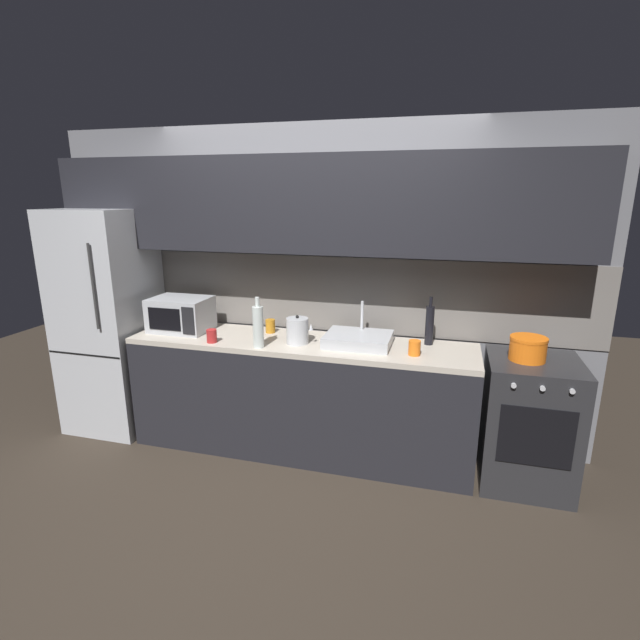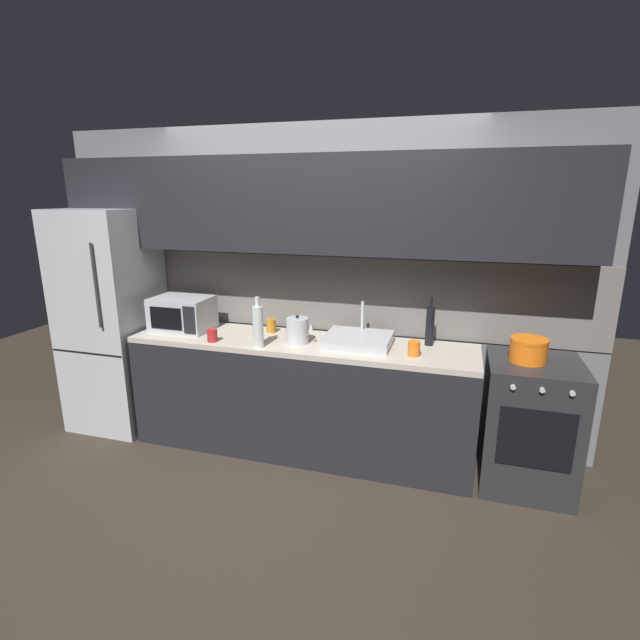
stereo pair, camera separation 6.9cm
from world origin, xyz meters
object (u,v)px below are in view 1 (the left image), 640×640
(kettle, at_px, (298,331))
(wine_bottle_clear, at_px, (258,326))
(oven_range, at_px, (528,422))
(wine_bottle_dark, at_px, (430,325))
(cooking_pot, at_px, (528,349))
(mug_amber, at_px, (270,326))
(refrigerator, at_px, (109,321))
(microwave, at_px, (181,314))
(mug_orange, at_px, (414,348))
(mug_red, at_px, (212,336))

(kettle, distance_m, wine_bottle_clear, 0.30)
(oven_range, height_order, kettle, kettle)
(wine_bottle_dark, bearing_deg, cooking_pot, -14.96)
(wine_bottle_dark, xyz_separation_m, mug_amber, (-1.24, -0.02, -0.10))
(refrigerator, bearing_deg, cooking_pot, 0.00)
(wine_bottle_dark, height_order, mug_amber, wine_bottle_dark)
(mug_amber, bearing_deg, wine_bottle_dark, 1.02)
(kettle, distance_m, cooking_pot, 1.59)
(kettle, xyz_separation_m, wine_bottle_clear, (-0.25, -0.17, 0.06))
(wine_bottle_dark, bearing_deg, wine_bottle_clear, -161.46)
(wine_bottle_dark, relative_size, wine_bottle_clear, 0.96)
(refrigerator, relative_size, microwave, 4.05)
(refrigerator, height_order, cooking_pot, refrigerator)
(cooking_pot, bearing_deg, wine_bottle_dark, 165.04)
(wine_bottle_clear, xyz_separation_m, mug_orange, (1.10, 0.12, -0.10))
(mug_red, relative_size, cooking_pot, 0.41)
(wine_bottle_dark, bearing_deg, kettle, -166.22)
(wine_bottle_clear, bearing_deg, mug_red, 177.66)
(oven_range, distance_m, microwave, 2.73)
(mug_orange, height_order, cooking_pot, cooking_pot)
(mug_red, bearing_deg, cooking_pot, 5.32)
(microwave, bearing_deg, oven_range, -0.42)
(refrigerator, xyz_separation_m, mug_red, (1.07, -0.21, 0.02))
(microwave, xyz_separation_m, mug_amber, (0.72, 0.13, -0.08))
(oven_range, relative_size, kettle, 4.17)
(mug_red, xyz_separation_m, cooking_pot, (2.22, 0.21, 0.03))
(microwave, height_order, kettle, microwave)
(kettle, bearing_deg, mug_amber, 145.24)
(microwave, bearing_deg, wine_bottle_clear, -17.33)
(kettle, distance_m, mug_red, 0.65)
(cooking_pot, bearing_deg, oven_range, -1.38)
(oven_range, height_order, microwave, microwave)
(microwave, bearing_deg, mug_orange, -3.62)
(microwave, height_order, wine_bottle_dark, wine_bottle_dark)
(refrigerator, xyz_separation_m, wine_bottle_clear, (1.45, -0.22, 0.13))
(oven_range, height_order, mug_amber, mug_amber)
(wine_bottle_clear, bearing_deg, refrigerator, 171.29)
(microwave, bearing_deg, cooking_pot, -0.40)
(oven_range, bearing_deg, refrigerator, 179.98)
(mug_orange, bearing_deg, mug_red, -175.89)
(kettle, height_order, mug_amber, kettle)
(wine_bottle_dark, height_order, wine_bottle_clear, wine_bottle_clear)
(refrigerator, relative_size, mug_orange, 17.76)
(mug_red, distance_m, cooking_pot, 2.23)
(microwave, distance_m, mug_red, 0.46)
(wine_bottle_clear, bearing_deg, kettle, 34.20)
(refrigerator, bearing_deg, mug_orange, -2.24)
(refrigerator, height_order, oven_range, refrigerator)
(microwave, xyz_separation_m, kettle, (1.02, -0.07, -0.04))
(kettle, relative_size, mug_amber, 2.02)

